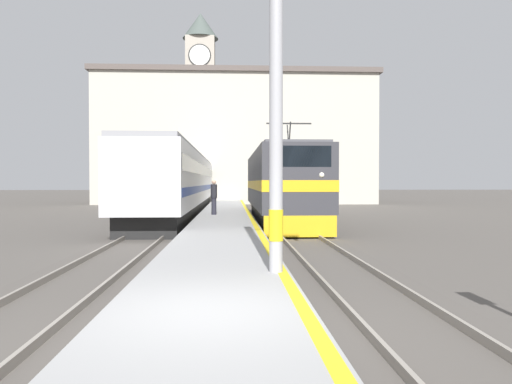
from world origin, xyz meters
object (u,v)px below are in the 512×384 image
locomotive_train (280,186)px  clock_tower (201,100)px  passenger_train (185,182)px  catenary_mast (279,76)px  person_on_platform (214,196)px

locomotive_train → clock_tower: clock_tower is taller
locomotive_train → passenger_train: locomotive_train is taller
passenger_train → catenary_mast: (4.15, -26.00, 2.03)m
locomotive_train → person_on_platform: locomotive_train is taller
locomotive_train → catenary_mast: size_ratio=2.02×
clock_tower → passenger_train: bearing=-88.7°
locomotive_train → passenger_train: (-5.84, 9.37, 0.18)m
catenary_mast → clock_tower: size_ratio=0.31×
locomotive_train → catenary_mast: 16.86m
locomotive_train → passenger_train: 11.04m
passenger_train → person_on_platform: size_ratio=19.15×
locomotive_train → catenary_mast: catenary_mast is taller
locomotive_train → catenary_mast: (-1.69, -16.63, 2.21)m
passenger_train → clock_tower: bearing=91.3°
catenary_mast → clock_tower: 57.47m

